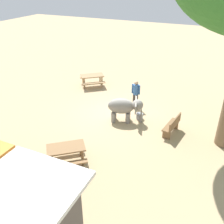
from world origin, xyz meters
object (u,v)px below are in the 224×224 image
object	(u,v)px
person_handler	(136,92)
wooden_bench	(172,125)
feed_bucket	(140,116)
picnic_table_near	(92,78)
picnic_table_far	(66,151)
elephant	(125,107)

from	to	relation	value
person_handler	wooden_bench	bearing A→B (deg)	58.54
feed_bucket	picnic_table_near	bearing A→B (deg)	-33.52
picnic_table_far	elephant	bearing A→B (deg)	39.04
elephant	feed_bucket	xyz separation A→B (m)	(-0.65, -0.53, -0.65)
person_handler	feed_bucket	distance (m)	1.57
elephant	wooden_bench	bearing A→B (deg)	-22.23
feed_bucket	wooden_bench	bearing A→B (deg)	159.36
elephant	feed_bucket	bearing A→B (deg)	21.04
picnic_table_far	picnic_table_near	bearing A→B (deg)	72.08
wooden_bench	picnic_table_near	size ratio (longest dim) A/B	0.69
person_handler	picnic_table_far	xyz separation A→B (m)	(0.83, 5.80, -0.36)
elephant	picnic_table_far	size ratio (longest dim) A/B	0.88
elephant	wooden_bench	distance (m)	2.56
elephant	person_handler	bearing A→B (deg)	72.67
wooden_bench	picnic_table_near	world-z (taller)	wooden_bench
wooden_bench	feed_bucket	distance (m)	2.03
feed_bucket	person_handler	bearing A→B (deg)	-59.87
elephant	wooden_bench	size ratio (longest dim) A/B	1.27
elephant	person_handler	size ratio (longest dim) A/B	1.13
wooden_bench	picnic_table_far	xyz separation A→B (m)	(3.38, 3.92, 0.12)
picnic_table_far	person_handler	bearing A→B (deg)	42.75
wooden_bench	picnic_table_near	bearing A→B (deg)	68.31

